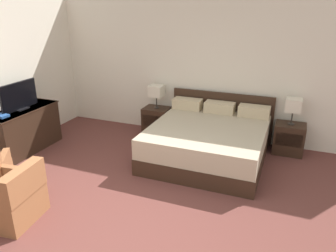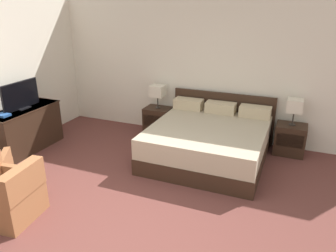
{
  "view_description": "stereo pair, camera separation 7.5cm",
  "coord_description": "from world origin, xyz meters",
  "px_view_note": "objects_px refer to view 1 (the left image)",
  "views": [
    {
      "loc": [
        1.74,
        -2.57,
        2.63
      ],
      "look_at": [
        -0.07,
        1.99,
        0.75
      ],
      "focal_mm": 35.0,
      "sensor_mm": 36.0,
      "label": 1
    },
    {
      "loc": [
        1.81,
        -2.55,
        2.63
      ],
      "look_at": [
        -0.07,
        1.99,
        0.75
      ],
      "focal_mm": 35.0,
      "sensor_mm": 36.0,
      "label": 2
    }
  ],
  "objects_px": {
    "tv": "(19,96)",
    "armchair_companion": "(11,200)",
    "table_lamp_right": "(294,105)",
    "dresser": "(24,129)",
    "nightstand_left": "(157,121)",
    "book_red_cover": "(1,116)",
    "nightstand_right": "(289,139)",
    "table_lamp_left": "(156,91)",
    "bed": "(208,141)"
  },
  "relations": [
    {
      "from": "table_lamp_right",
      "to": "dresser",
      "type": "relative_size",
      "value": 0.34
    },
    {
      "from": "table_lamp_right",
      "to": "book_red_cover",
      "type": "distance_m",
      "value": 5.03
    },
    {
      "from": "nightstand_left",
      "to": "table_lamp_left",
      "type": "xyz_separation_m",
      "value": [
        -0.0,
        0.0,
        0.63
      ]
    },
    {
      "from": "bed",
      "to": "table_lamp_right",
      "type": "relative_size",
      "value": 4.33
    },
    {
      "from": "table_lamp_left",
      "to": "book_red_cover",
      "type": "bearing_deg",
      "value": -132.01
    },
    {
      "from": "armchair_companion",
      "to": "bed",
      "type": "bearing_deg",
      "value": 54.9
    },
    {
      "from": "nightstand_right",
      "to": "table_lamp_right",
      "type": "distance_m",
      "value": 0.63
    },
    {
      "from": "nightstand_left",
      "to": "book_red_cover",
      "type": "relative_size",
      "value": 2.49
    },
    {
      "from": "dresser",
      "to": "tv",
      "type": "height_order",
      "value": "tv"
    },
    {
      "from": "tv",
      "to": "table_lamp_right",
      "type": "bearing_deg",
      "value": 20.25
    },
    {
      "from": "nightstand_left",
      "to": "armchair_companion",
      "type": "relative_size",
      "value": 0.73
    },
    {
      "from": "bed",
      "to": "book_red_cover",
      "type": "distance_m",
      "value": 3.55
    },
    {
      "from": "tv",
      "to": "nightstand_right",
      "type": "bearing_deg",
      "value": 20.23
    },
    {
      "from": "table_lamp_left",
      "to": "armchair_companion",
      "type": "bearing_deg",
      "value": -98.96
    },
    {
      "from": "bed",
      "to": "dresser",
      "type": "height_order",
      "value": "bed"
    },
    {
      "from": "bed",
      "to": "tv",
      "type": "distance_m",
      "value": 3.45
    },
    {
      "from": "nightstand_left",
      "to": "dresser",
      "type": "height_order",
      "value": "dresser"
    },
    {
      "from": "nightstand_right",
      "to": "armchair_companion",
      "type": "xyz_separation_m",
      "value": [
        -3.17,
        -3.38,
        0.01
      ]
    },
    {
      "from": "table_lamp_right",
      "to": "tv",
      "type": "relative_size",
      "value": 0.59
    },
    {
      "from": "book_red_cover",
      "to": "armchair_companion",
      "type": "relative_size",
      "value": 0.29
    },
    {
      "from": "table_lamp_left",
      "to": "dresser",
      "type": "bearing_deg",
      "value": -138.91
    },
    {
      "from": "tv",
      "to": "armchair_companion",
      "type": "bearing_deg",
      "value": -50.66
    },
    {
      "from": "nightstand_left",
      "to": "nightstand_right",
      "type": "bearing_deg",
      "value": 0.0
    },
    {
      "from": "nightstand_left",
      "to": "armchair_companion",
      "type": "bearing_deg",
      "value": -98.97
    },
    {
      "from": "nightstand_left",
      "to": "armchair_companion",
      "type": "distance_m",
      "value": 3.43
    },
    {
      "from": "table_lamp_left",
      "to": "dresser",
      "type": "distance_m",
      "value": 2.61
    },
    {
      "from": "table_lamp_left",
      "to": "book_red_cover",
      "type": "relative_size",
      "value": 2.12
    },
    {
      "from": "book_red_cover",
      "to": "bed",
      "type": "bearing_deg",
      "value": 23.07
    },
    {
      "from": "nightstand_right",
      "to": "armchair_companion",
      "type": "distance_m",
      "value": 4.63
    },
    {
      "from": "nightstand_right",
      "to": "dresser",
      "type": "bearing_deg",
      "value": -159.76
    },
    {
      "from": "table_lamp_left",
      "to": "book_red_cover",
      "type": "xyz_separation_m",
      "value": [
        -1.92,
        -2.13,
        -0.09
      ]
    },
    {
      "from": "tv",
      "to": "armchair_companion",
      "type": "distance_m",
      "value": 2.33
    },
    {
      "from": "armchair_companion",
      "to": "table_lamp_right",
      "type": "bearing_deg",
      "value": 46.91
    },
    {
      "from": "table_lamp_left",
      "to": "table_lamp_right",
      "type": "distance_m",
      "value": 2.63
    },
    {
      "from": "nightstand_left",
      "to": "table_lamp_left",
      "type": "relative_size",
      "value": 1.18
    },
    {
      "from": "nightstand_left",
      "to": "table_lamp_left",
      "type": "bearing_deg",
      "value": 90.0
    },
    {
      "from": "nightstand_right",
      "to": "tv",
      "type": "bearing_deg",
      "value": -159.77
    },
    {
      "from": "table_lamp_right",
      "to": "dresser",
      "type": "height_order",
      "value": "table_lamp_right"
    },
    {
      "from": "table_lamp_right",
      "to": "nightstand_left",
      "type": "bearing_deg",
      "value": -179.97
    },
    {
      "from": "nightstand_left",
      "to": "dresser",
      "type": "relative_size",
      "value": 0.4
    },
    {
      "from": "table_lamp_left",
      "to": "book_red_cover",
      "type": "distance_m",
      "value": 2.87
    },
    {
      "from": "dresser",
      "to": "table_lamp_left",
      "type": "bearing_deg",
      "value": 41.09
    },
    {
      "from": "table_lamp_right",
      "to": "book_red_cover",
      "type": "height_order",
      "value": "table_lamp_right"
    },
    {
      "from": "nightstand_left",
      "to": "dresser",
      "type": "distance_m",
      "value": 2.57
    },
    {
      "from": "nightstand_left",
      "to": "armchair_companion",
      "type": "xyz_separation_m",
      "value": [
        -0.53,
        -3.38,
        0.01
      ]
    },
    {
      "from": "armchair_companion",
      "to": "nightstand_left",
      "type": "bearing_deg",
      "value": 81.03
    },
    {
      "from": "nightstand_right",
      "to": "table_lamp_left",
      "type": "height_order",
      "value": "table_lamp_left"
    },
    {
      "from": "nightstand_right",
      "to": "armchair_companion",
      "type": "bearing_deg",
      "value": -133.1
    },
    {
      "from": "nightstand_left",
      "to": "book_red_cover",
      "type": "bearing_deg",
      "value": -132.03
    },
    {
      "from": "nightstand_right",
      "to": "book_red_cover",
      "type": "xyz_separation_m",
      "value": [
        -4.55,
        -2.13,
        0.55
      ]
    }
  ]
}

